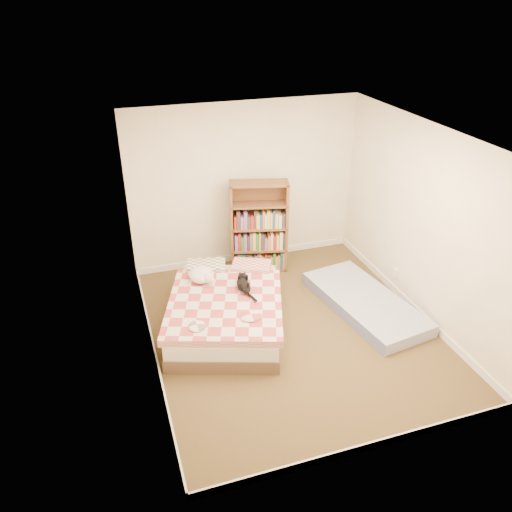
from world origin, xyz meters
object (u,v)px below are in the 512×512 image
object	(u,v)px
floor_mattress	(365,303)
black_cat	(243,284)
bookshelf	(258,237)
bed	(225,309)
white_dog	(202,275)

from	to	relation	value
floor_mattress	black_cat	size ratio (longest dim) A/B	3.15
bookshelf	bed	bearing A→B (deg)	-110.54
floor_mattress	bed	bearing A→B (deg)	163.75
white_dog	floor_mattress	bearing A→B (deg)	-1.17
bed	white_dog	distance (m)	0.55
bed	black_cat	bearing A→B (deg)	31.68
floor_mattress	white_dog	size ratio (longest dim) A/B	4.28
white_dog	bookshelf	bearing A→B (deg)	54.74
bookshelf	black_cat	xyz separation A→B (m)	(-0.60, -1.19, -0.02)
bed	floor_mattress	distance (m)	1.92
black_cat	white_dog	world-z (taller)	white_dog
white_dog	bed	bearing A→B (deg)	-47.51
floor_mattress	black_cat	bearing A→B (deg)	160.54
bookshelf	floor_mattress	size ratio (longest dim) A/B	0.76
bed	floor_mattress	bearing A→B (deg)	11.14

